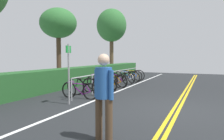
# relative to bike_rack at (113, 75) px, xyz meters

# --- Properties ---
(ground_plane) EXTENTS (30.13, 12.40, 0.05)m
(ground_plane) POSITION_rel_bike_rack_xyz_m (-3.83, -3.69, -0.66)
(ground_plane) COLOR #232628
(centre_line_yellow_inner) EXTENTS (27.12, 0.10, 0.00)m
(centre_line_yellow_inner) POSITION_rel_bike_rack_xyz_m (-3.83, -3.77, -0.64)
(centre_line_yellow_inner) COLOR gold
(centre_line_yellow_inner) RESTS_ON ground_plane
(centre_line_yellow_outer) EXTENTS (27.12, 0.10, 0.00)m
(centre_line_yellow_outer) POSITION_rel_bike_rack_xyz_m (-3.83, -3.61, -0.64)
(centre_line_yellow_outer) COLOR gold
(centre_line_yellow_outer) RESTS_ON ground_plane
(bike_lane_stripe_white) EXTENTS (27.12, 0.12, 0.00)m
(bike_lane_stripe_white) POSITION_rel_bike_rack_xyz_m (-3.83, -0.75, -0.64)
(bike_lane_stripe_white) COLOR white
(bike_lane_stripe_white) RESTS_ON ground_plane
(bike_rack) EXTENTS (7.90, 0.05, 0.85)m
(bike_rack) POSITION_rel_bike_rack_xyz_m (0.00, 0.00, 0.00)
(bike_rack) COLOR #9EA0A5
(bike_rack) RESTS_ON ground_plane
(bicycle_0) EXTENTS (0.46, 1.62, 0.68)m
(bicycle_0) POSITION_rel_bike_rack_xyz_m (-3.43, -0.03, -0.32)
(bicycle_0) COLOR black
(bicycle_0) RESTS_ON ground_plane
(bicycle_1) EXTENTS (0.51, 1.84, 0.79)m
(bicycle_1) POSITION_rel_bike_rack_xyz_m (-2.71, 0.01, -0.27)
(bicycle_1) COLOR black
(bicycle_1) RESTS_ON ground_plane
(bicycle_2) EXTENTS (0.46, 1.64, 0.72)m
(bicycle_2) POSITION_rel_bike_rack_xyz_m (-1.86, -0.11, -0.30)
(bicycle_2) COLOR black
(bicycle_2) RESTS_ON ground_plane
(bicycle_3) EXTENTS (0.46, 1.80, 0.79)m
(bicycle_3) POSITION_rel_bike_rack_xyz_m (-1.13, 0.15, -0.27)
(bicycle_3) COLOR black
(bicycle_3) RESTS_ON ground_plane
(bicycle_4) EXTENTS (0.46, 1.74, 0.72)m
(bicycle_4) POSITION_rel_bike_rack_xyz_m (-0.31, -0.02, -0.30)
(bicycle_4) COLOR black
(bicycle_4) RESTS_ON ground_plane
(bicycle_5) EXTENTS (0.66, 1.73, 0.74)m
(bicycle_5) POSITION_rel_bike_rack_xyz_m (0.31, 0.08, -0.29)
(bicycle_5) COLOR black
(bicycle_5) RESTS_ON ground_plane
(bicycle_6) EXTENTS (0.67, 1.68, 0.76)m
(bicycle_6) POSITION_rel_bike_rack_xyz_m (1.11, 0.07, -0.28)
(bicycle_6) COLOR black
(bicycle_6) RESTS_ON ground_plane
(bicycle_7) EXTENTS (0.51, 1.83, 0.78)m
(bicycle_7) POSITION_rel_bike_rack_xyz_m (1.94, 0.06, -0.27)
(bicycle_7) COLOR black
(bicycle_7) RESTS_ON ground_plane
(bicycle_8) EXTENTS (0.67, 1.70, 0.76)m
(bicycle_8) POSITION_rel_bike_rack_xyz_m (2.73, 0.10, -0.28)
(bicycle_8) COLOR black
(bicycle_8) RESTS_ON ground_plane
(bicycle_9) EXTENTS (0.48, 1.73, 0.77)m
(bicycle_9) POSITION_rel_bike_rack_xyz_m (3.39, 0.10, -0.28)
(bicycle_9) COLOR black
(bicycle_9) RESTS_ON ground_plane
(pedestrian) EXTENTS (0.32, 0.46, 1.68)m
(pedestrian) POSITION_rel_bike_rack_xyz_m (-6.87, -2.72, 0.33)
(pedestrian) COLOR #4C3826
(pedestrian) RESTS_ON ground_plane
(sign_post_near) EXTENTS (0.36, 0.09, 2.05)m
(sign_post_near) POSITION_rel_bike_rack_xyz_m (-4.43, -0.24, 0.60)
(sign_post_near) COLOR gray
(sign_post_near) RESTS_ON ground_plane
(hedge_backdrop) EXTENTS (16.85, 1.05, 0.99)m
(hedge_backdrop) POSITION_rel_bike_rack_xyz_m (1.50, 2.37, -0.14)
(hedge_backdrop) COLOR #235626
(hedge_backdrop) RESTS_ON ground_plane
(tree_mid) EXTENTS (2.23, 2.23, 4.56)m
(tree_mid) POSITION_rel_bike_rack_xyz_m (0.36, 3.80, 2.96)
(tree_mid) COLOR #473323
(tree_mid) RESTS_ON ground_plane
(tree_far_right) EXTENTS (2.68, 2.68, 5.90)m
(tree_far_right) POSITION_rel_bike_rack_xyz_m (7.57, 3.42, 3.73)
(tree_far_right) COLOR brown
(tree_far_right) RESTS_ON ground_plane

